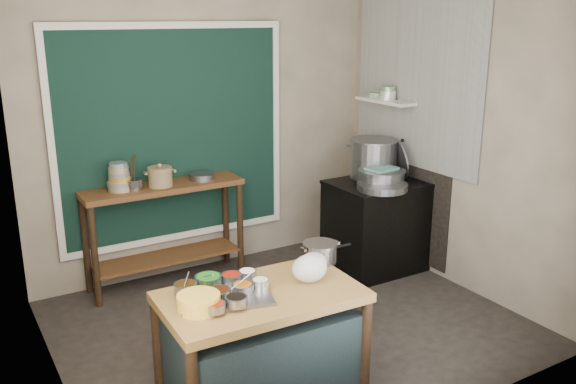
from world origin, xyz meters
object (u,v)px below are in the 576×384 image
stove_block (378,227)px  condiment_tray (224,295)px  utensil_cup (134,184)px  stock_pot (373,158)px  saucepan (320,252)px  steamer (381,177)px  prep_table (262,346)px  back_counter (166,234)px  yellow_basin (199,302)px  ceramic_crock (160,178)px

stove_block → condiment_tray: stove_block is taller
utensil_cup → stock_pot: bearing=-13.4°
saucepan → steamer: steamer is taller
condiment_tray → utensil_cup: size_ratio=3.53×
prep_table → back_counter: back_counter is taller
stove_block → yellow_basin: (-2.43, -1.32, 0.37)m
saucepan → utensil_cup: utensil_cup is taller
condiment_tray → yellow_basin: (-0.20, -0.08, 0.04)m
stove_block → saucepan: bearing=-142.6°
condiment_tray → utensil_cup: utensil_cup is taller
prep_table → ceramic_crock: bearing=89.9°
prep_table → condiment_tray: bearing=167.5°
condiment_tray → ceramic_crock: bearing=81.2°
condiment_tray → ceramic_crock: (0.30, 1.93, 0.26)m
prep_table → ceramic_crock: (0.07, 1.99, 0.65)m
stove_block → stock_pot: stock_pot is taller
utensil_cup → steamer: bearing=-20.7°
condiment_tray → stock_pot: stock_pot is taller
saucepan → stock_pot: stock_pot is taller
prep_table → ceramic_crock: ceramic_crock is taller
prep_table → utensil_cup: (-0.17, 2.00, 0.62)m
prep_table → stock_pot: stock_pot is taller
ceramic_crock → stock_pot: bearing=-14.7°
prep_table → steamer: bearing=33.8°
stove_block → utensil_cup: utensil_cup is taller
prep_table → back_counter: (0.10, 2.03, 0.10)m
back_counter → condiment_tray: bearing=-99.5°
ceramic_crock → steamer: (1.87, -0.79, -0.07)m
prep_table → stock_pot: (2.05, 1.47, 0.69)m
back_counter → prep_table: bearing=-92.8°
yellow_basin → steamer: steamer is taller
stove_block → utensil_cup: (-2.17, 0.70, 0.57)m
ceramic_crock → utensil_cup: bearing=177.5°
yellow_basin → ceramic_crock: ceramic_crock is taller
stove_block → ceramic_crock: size_ratio=3.93×
utensil_cup → ceramic_crock: bearing=-2.5°
saucepan → ceramic_crock: size_ratio=1.10×
condiment_tray → utensil_cup: bearing=88.2°
utensil_cup → ceramic_crock: 0.24m
utensil_cup → ceramic_crock: (0.24, -0.01, 0.03)m
back_counter → stock_pot: 2.11m
yellow_basin → utensil_cup: size_ratio=1.61×
condiment_tray → stock_pot: (2.28, 1.41, 0.31)m
yellow_basin → stock_pot: bearing=31.1°
yellow_basin → stock_pot: stock_pot is taller
ceramic_crock → stock_pot: size_ratio=0.47×
prep_table → saucepan: (0.59, 0.23, 0.44)m
condiment_tray → steamer: (2.17, 1.15, 0.19)m
stove_block → yellow_basin: bearing=-151.5°
yellow_basin → ceramic_crock: size_ratio=1.12×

